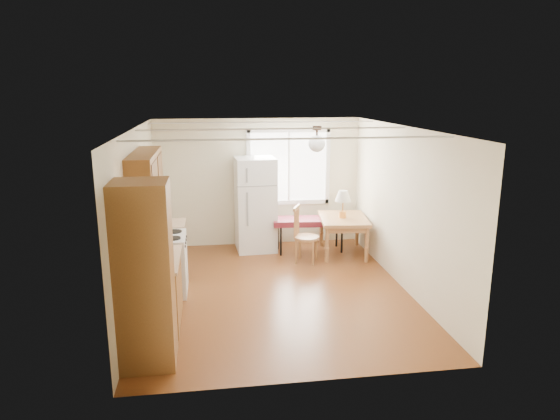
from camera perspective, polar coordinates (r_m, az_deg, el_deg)
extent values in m
cube|color=#522711|center=(7.82, -0.50, -9.20)|extent=(4.60, 5.60, 0.12)
cube|color=white|center=(7.23, -0.54, 9.38)|extent=(4.60, 5.60, 0.12)
cube|color=beige|center=(9.86, -2.49, 3.17)|extent=(4.60, 0.10, 2.50)
cube|color=beige|center=(5.07, 3.33, -7.00)|extent=(4.60, 0.10, 2.50)
cube|color=beige|center=(7.44, -15.98, -0.80)|extent=(0.10, 5.60, 2.50)
cube|color=beige|center=(7.94, 13.93, 0.22)|extent=(0.10, 5.60, 2.50)
cube|color=brown|center=(5.70, -15.20, -7.24)|extent=(0.60, 0.60, 2.10)
cube|color=brown|center=(6.85, -13.92, -9.14)|extent=(0.60, 1.10, 0.86)
cube|color=tan|center=(6.69, -14.05, -5.58)|extent=(0.62, 1.14, 0.04)
cube|color=white|center=(7.82, -13.04, -6.05)|extent=(0.65, 0.76, 0.90)
cube|color=brown|center=(8.54, -12.81, -4.50)|extent=(0.60, 0.60, 0.86)
cube|color=brown|center=(7.15, -15.13, 3.61)|extent=(0.33, 1.60, 0.70)
cube|color=white|center=(9.87, 0.98, 4.96)|extent=(1.50, 0.02, 1.35)
cylinder|color=black|center=(7.75, 4.26, 9.33)|extent=(0.14, 0.14, 0.06)
cylinder|color=black|center=(7.76, 4.24, 8.59)|extent=(0.03, 0.03, 0.16)
sphere|color=white|center=(7.77, 4.22, 7.56)|extent=(0.26, 0.26, 0.26)
cube|color=white|center=(9.55, -2.83, 0.66)|extent=(0.77, 0.77, 1.79)
cube|color=gray|center=(9.10, -2.64, 2.74)|extent=(0.74, 0.02, 0.02)
cube|color=gray|center=(9.12, -3.77, 1.19)|extent=(0.03, 0.03, 1.08)
cube|color=#581521|center=(9.52, 3.42, -1.29)|extent=(1.43, 0.62, 0.11)
cylinder|color=black|center=(9.32, 0.10, -3.64)|extent=(0.04, 0.04, 0.54)
cylinder|color=black|center=(9.56, 7.09, -3.32)|extent=(0.04, 0.04, 0.54)
cylinder|color=black|center=(9.70, -0.24, -2.96)|extent=(0.04, 0.04, 0.54)
cylinder|color=black|center=(9.92, 6.49, -2.67)|extent=(0.04, 0.04, 0.54)
cube|color=#9B683B|center=(9.39, 7.26, -1.02)|extent=(0.99, 1.23, 0.06)
cube|color=#9B683B|center=(9.41, 7.25, -1.49)|extent=(0.88, 1.12, 0.10)
cylinder|color=#9B683B|center=(8.97, 5.39, -4.04)|extent=(0.07, 0.07, 0.65)
cylinder|color=#9B683B|center=(9.07, 9.88, -3.97)|extent=(0.07, 0.07, 0.65)
cylinder|color=#9B683B|center=(9.92, 4.75, -2.29)|extent=(0.07, 0.07, 0.65)
cylinder|color=#9B683B|center=(10.01, 8.81, -2.25)|extent=(0.07, 0.07, 0.65)
cylinder|color=#9B683B|center=(8.93, 3.04, -3.17)|extent=(0.45, 0.45, 0.05)
cylinder|color=#9B683B|center=(8.89, 1.84, -4.78)|extent=(0.04, 0.04, 0.46)
cylinder|color=#9B683B|center=(8.83, 3.78, -4.94)|extent=(0.04, 0.04, 0.46)
cylinder|color=#9B683B|center=(9.17, 2.29, -4.20)|extent=(0.04, 0.04, 0.46)
cylinder|color=#9B683B|center=(9.12, 4.17, -4.35)|extent=(0.04, 0.04, 0.46)
cylinder|color=gold|center=(9.35, 7.16, -0.52)|extent=(0.14, 0.14, 0.12)
cylinder|color=gold|center=(9.31, 7.19, 0.43)|extent=(0.02, 0.02, 0.20)
cone|color=white|center=(9.27, 7.23, 1.61)|extent=(0.30, 0.30, 0.20)
cube|color=black|center=(6.48, -14.53, -5.65)|extent=(0.21, 0.26, 0.09)
cube|color=black|center=(6.32, -14.73, -4.23)|extent=(0.20, 0.08, 0.31)
cylinder|color=black|center=(6.50, -14.54, -4.56)|extent=(0.16, 0.16, 0.13)
cylinder|color=red|center=(7.10, -14.46, -3.59)|extent=(0.12, 0.12, 0.18)
sphere|color=red|center=(7.06, -14.52, -2.66)|extent=(0.06, 0.06, 0.06)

